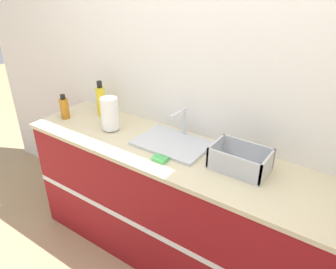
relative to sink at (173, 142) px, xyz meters
The scene contains 8 objects.
wall_back 0.44m from the sink, 80.02° to the left, with size 4.55×0.06×2.60m.
counter_cabinet 0.48m from the sink, 56.46° to the right, with size 2.17×0.58×0.92m.
sink is the anchor object (origin of this frame).
paper_towel_roll 0.50m from the sink, behind, with size 0.12×0.12×0.24m.
dish_rack 0.48m from the sink, ahead, with size 0.32×0.21×0.14m.
bottle_yellow 0.73m from the sink, behind, with size 0.07×0.07×0.28m.
bottle_amber 0.92m from the sink, behind, with size 0.07×0.07×0.19m.
sponge 0.22m from the sink, 76.75° to the right, with size 0.09×0.06×0.02m.
Camera 1 is at (1.00, -1.22, 1.98)m, focal length 35.00 mm.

